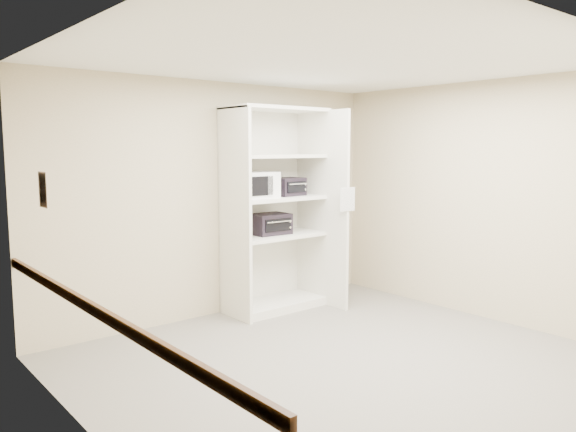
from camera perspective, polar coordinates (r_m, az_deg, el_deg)
floor at (r=5.35m, az=5.12°, el=-14.44°), size 4.50×4.00×0.01m
ceiling at (r=5.04m, az=5.46°, el=15.51°), size 4.50×4.00×0.01m
wall_back at (r=6.58m, az=-7.14°, el=1.67°), size 4.50×0.02×2.70m
wall_front at (r=3.89m, az=26.66°, el=-2.63°), size 4.50×0.02×2.70m
wall_left at (r=3.79m, az=-19.57°, el=-2.51°), size 0.02×4.00×2.70m
wall_right at (r=6.79m, az=18.84°, el=1.52°), size 0.02×4.00×2.70m
shelving_unit at (r=6.74m, az=-0.98°, el=-0.02°), size 1.24×0.92×2.42m
microwave at (r=6.50m, az=-3.51°, el=3.16°), size 0.51×0.40×0.30m
toaster_oven_upper at (r=6.82m, az=-0.02°, el=3.00°), size 0.40×0.32×0.22m
toaster_oven_lower at (r=6.71m, az=-1.86°, el=-0.80°), size 0.46×0.36×0.25m
paper_sign at (r=6.62m, az=6.07°, el=1.69°), size 0.21×0.03×0.27m
chair_rail at (r=3.89m, az=-18.99°, el=-9.04°), size 0.04×3.98×0.08m
wall_poster at (r=4.65m, az=-23.60°, el=2.46°), size 0.01×0.20×0.28m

